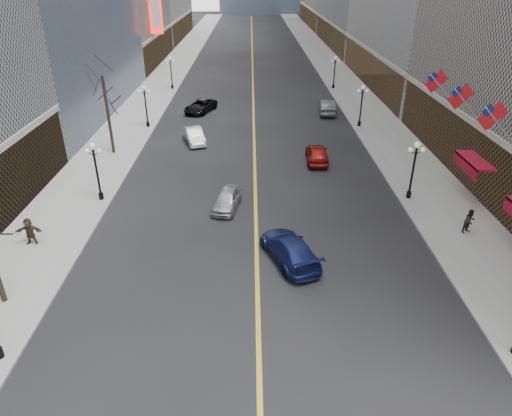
{
  "coord_description": "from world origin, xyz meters",
  "views": [
    {
      "loc": [
        -0.3,
        -1.32,
        15.87
      ],
      "look_at": [
        -0.1,
        17.09,
        6.13
      ],
      "focal_mm": 32.0,
      "sensor_mm": 36.0,
      "label": 1
    }
  ],
  "objects_px": {
    "streetlamp_west_3": "(171,69)",
    "car_sb_near": "(290,249)",
    "car_sb_far": "(327,107)",
    "streetlamp_west_2": "(145,102)",
    "car_nb_far": "(201,106)",
    "streetlamp_west_1": "(96,166)",
    "car_nb_mid": "(194,136)",
    "streetlamp_east_2": "(362,101)",
    "car_nb_near": "(227,199)",
    "streetlamp_east_1": "(414,164)",
    "streetlamp_east_3": "(335,69)",
    "car_sb_mid": "(317,153)"
  },
  "relations": [
    {
      "from": "streetlamp_east_2",
      "to": "streetlamp_west_3",
      "type": "height_order",
      "value": "same"
    },
    {
      "from": "car_sb_far",
      "to": "streetlamp_east_3",
      "type": "bearing_deg",
      "value": -96.46
    },
    {
      "from": "car_sb_near",
      "to": "car_sb_mid",
      "type": "distance_m",
      "value": 16.4
    },
    {
      "from": "streetlamp_west_3",
      "to": "car_sb_near",
      "type": "xyz_separation_m",
      "value": [
        13.8,
        -44.17,
        -2.11
      ]
    },
    {
      "from": "streetlamp_east_1",
      "to": "car_nb_near",
      "type": "height_order",
      "value": "streetlamp_east_1"
    },
    {
      "from": "streetlamp_west_3",
      "to": "car_nb_near",
      "type": "xyz_separation_m",
      "value": [
        9.68,
        -37.27,
        -2.2
      ]
    },
    {
      "from": "streetlamp_east_3",
      "to": "streetlamp_west_3",
      "type": "relative_size",
      "value": 1.0
    },
    {
      "from": "streetlamp_east_2",
      "to": "car_nb_far",
      "type": "relative_size",
      "value": 0.85
    },
    {
      "from": "streetlamp_east_1",
      "to": "car_nb_far",
      "type": "height_order",
      "value": "streetlamp_east_1"
    },
    {
      "from": "car_sb_mid",
      "to": "streetlamp_west_3",
      "type": "bearing_deg",
      "value": -55.23
    },
    {
      "from": "car_sb_far",
      "to": "streetlamp_east_1",
      "type": "bearing_deg",
      "value": 102.88
    },
    {
      "from": "streetlamp_west_3",
      "to": "car_sb_far",
      "type": "bearing_deg",
      "value": -31.24
    },
    {
      "from": "car_nb_near",
      "to": "car_sb_mid",
      "type": "height_order",
      "value": "car_sb_mid"
    },
    {
      "from": "streetlamp_west_2",
      "to": "streetlamp_east_3",
      "type": "bearing_deg",
      "value": 37.33
    },
    {
      "from": "car_nb_mid",
      "to": "streetlamp_east_1",
      "type": "bearing_deg",
      "value": -52.84
    },
    {
      "from": "streetlamp_east_2",
      "to": "car_nb_mid",
      "type": "bearing_deg",
      "value": -164.45
    },
    {
      "from": "streetlamp_east_3",
      "to": "streetlamp_west_2",
      "type": "xyz_separation_m",
      "value": [
        -23.6,
        -18.0,
        0.0
      ]
    },
    {
      "from": "streetlamp_east_3",
      "to": "streetlamp_west_1",
      "type": "relative_size",
      "value": 1.0
    },
    {
      "from": "car_nb_mid",
      "to": "car_nb_far",
      "type": "distance_m",
      "value": 11.19
    },
    {
      "from": "streetlamp_west_2",
      "to": "car_nb_mid",
      "type": "bearing_deg",
      "value": -40.95
    },
    {
      "from": "car_sb_far",
      "to": "streetlamp_west_2",
      "type": "bearing_deg",
      "value": 20.56
    },
    {
      "from": "streetlamp_east_1",
      "to": "streetlamp_east_2",
      "type": "height_order",
      "value": "same"
    },
    {
      "from": "streetlamp_west_1",
      "to": "car_nb_far",
      "type": "bearing_deg",
      "value": 77.71
    },
    {
      "from": "streetlamp_west_3",
      "to": "car_nb_far",
      "type": "height_order",
      "value": "streetlamp_west_3"
    },
    {
      "from": "car_sb_mid",
      "to": "streetlamp_east_3",
      "type": "bearing_deg",
      "value": -99.25
    },
    {
      "from": "streetlamp_west_3",
      "to": "car_sb_far",
      "type": "xyz_separation_m",
      "value": [
        20.8,
        -12.62,
        -2.06
      ]
    },
    {
      "from": "streetlamp_west_1",
      "to": "streetlamp_west_2",
      "type": "height_order",
      "value": "same"
    },
    {
      "from": "streetlamp_west_1",
      "to": "car_sb_mid",
      "type": "height_order",
      "value": "streetlamp_west_1"
    },
    {
      "from": "streetlamp_west_3",
      "to": "car_nb_mid",
      "type": "relative_size",
      "value": 1.0
    },
    {
      "from": "streetlamp_east_3",
      "to": "streetlamp_east_1",
      "type": "bearing_deg",
      "value": -90.0
    },
    {
      "from": "streetlamp_east_2",
      "to": "car_sb_mid",
      "type": "relative_size",
      "value": 0.95
    },
    {
      "from": "streetlamp_west_2",
      "to": "streetlamp_west_3",
      "type": "relative_size",
      "value": 1.0
    },
    {
      "from": "streetlamp_west_1",
      "to": "streetlamp_west_2",
      "type": "xyz_separation_m",
      "value": [
        0.0,
        18.0,
        0.0
      ]
    },
    {
      "from": "streetlamp_west_2",
      "to": "car_nb_far",
      "type": "relative_size",
      "value": 0.85
    },
    {
      "from": "streetlamp_east_2",
      "to": "car_sb_mid",
      "type": "xyz_separation_m",
      "value": [
        -6.08,
        -10.2,
        -2.09
      ]
    },
    {
      "from": "car_nb_far",
      "to": "car_sb_near",
      "type": "relative_size",
      "value": 0.97
    },
    {
      "from": "car_sb_mid",
      "to": "car_sb_far",
      "type": "relative_size",
      "value": 0.94
    },
    {
      "from": "car_nb_near",
      "to": "car_nb_far",
      "type": "distance_m",
      "value": 25.85
    },
    {
      "from": "streetlamp_east_1",
      "to": "streetlamp_east_3",
      "type": "height_order",
      "value": "same"
    },
    {
      "from": "car_sb_far",
      "to": "car_nb_mid",
      "type": "bearing_deg",
      "value": 40.55
    },
    {
      "from": "streetlamp_west_3",
      "to": "car_sb_near",
      "type": "relative_size",
      "value": 0.83
    },
    {
      "from": "streetlamp_west_3",
      "to": "car_sb_far",
      "type": "distance_m",
      "value": 24.41
    },
    {
      "from": "streetlamp_west_1",
      "to": "streetlamp_west_2",
      "type": "relative_size",
      "value": 1.0
    },
    {
      "from": "car_nb_mid",
      "to": "car_sb_near",
      "type": "xyz_separation_m",
      "value": [
        8.07,
        -21.2,
        0.05
      ]
    },
    {
      "from": "car_sb_mid",
      "to": "streetlamp_west_1",
      "type": "bearing_deg",
      "value": 26.92
    },
    {
      "from": "streetlamp_west_3",
      "to": "streetlamp_west_1",
      "type": "bearing_deg",
      "value": -90.0
    },
    {
      "from": "streetlamp_east_2",
      "to": "streetlamp_west_3",
      "type": "relative_size",
      "value": 1.0
    },
    {
      "from": "streetlamp_east_1",
      "to": "streetlamp_west_3",
      "type": "relative_size",
      "value": 1.0
    },
    {
      "from": "car_nb_near",
      "to": "car_nb_far",
      "type": "bearing_deg",
      "value": 110.76
    },
    {
      "from": "car_nb_near",
      "to": "car_sb_far",
      "type": "xyz_separation_m",
      "value": [
        11.12,
        24.65,
        0.14
      ]
    }
  ]
}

